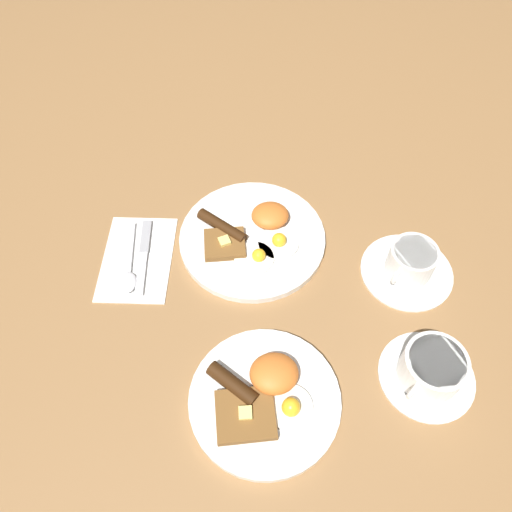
{
  "coord_description": "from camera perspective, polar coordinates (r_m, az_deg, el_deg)",
  "views": [
    {
      "loc": [
        0.03,
        0.58,
        0.78
      ],
      "look_at": [
        -0.0,
        0.05,
        0.03
      ],
      "focal_mm": 35.0,
      "sensor_mm": 36.0,
      "label": 1
    }
  ],
  "objects": [
    {
      "name": "ground_plane",
      "position": [
        0.97,
        -0.42,
        1.76
      ],
      "size": [
        3.0,
        3.0,
        0.0
      ],
      "primitive_type": "plane",
      "color": "olive"
    },
    {
      "name": "breakfast_plate_near",
      "position": [
        0.96,
        -0.36,
        2.23
      ],
      "size": [
        0.28,
        0.28,
        0.05
      ],
      "color": "white",
      "rests_on": "ground_plane"
    },
    {
      "name": "breakfast_plate_far",
      "position": [
        0.81,
        0.83,
        -15.8
      ],
      "size": [
        0.24,
        0.24,
        0.05
      ],
      "color": "white",
      "rests_on": "ground_plane"
    },
    {
      "name": "teacup_near",
      "position": [
        0.94,
        17.15,
        -0.92
      ],
      "size": [
        0.17,
        0.17,
        0.07
      ],
      "color": "white",
      "rests_on": "ground_plane"
    },
    {
      "name": "teacup_far",
      "position": [
        0.85,
        19.35,
        -12.17
      ],
      "size": [
        0.16,
        0.16,
        0.07
      ],
      "color": "white",
      "rests_on": "ground_plane"
    },
    {
      "name": "napkin",
      "position": [
        0.97,
        -13.4,
        -0.22
      ],
      "size": [
        0.15,
        0.21,
        0.01
      ],
      "primitive_type": "cube",
      "rotation": [
        0.0,
        0.0,
        -0.1
      ],
      "color": "white",
      "rests_on": "ground_plane"
    },
    {
      "name": "knife",
      "position": [
        0.97,
        -12.7,
        0.46
      ],
      "size": [
        0.02,
        0.17,
        0.01
      ],
      "rotation": [
        0.0,
        0.0,
        1.54
      ],
      "color": "silver",
      "rests_on": "napkin"
    },
    {
      "name": "spoon",
      "position": [
        0.94,
        -14.36,
        -2.05
      ],
      "size": [
        0.03,
        0.16,
        0.01
      ],
      "rotation": [
        0.0,
        0.0,
        1.57
      ],
      "color": "silver",
      "rests_on": "napkin"
    }
  ]
}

